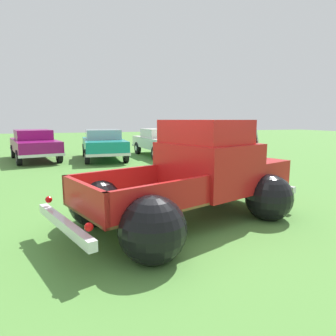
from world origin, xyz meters
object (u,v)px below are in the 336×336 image
(vintage_pickup_truck, at_px, (198,180))
(spectator_0, at_px, (192,153))
(show_car_2, at_px, (160,141))
(show_car_3, at_px, (216,140))
(lane_cone_0, at_px, (179,180))
(show_car_0, at_px, (34,144))
(show_car_1, at_px, (103,143))

(vintage_pickup_truck, bearing_deg, spectator_0, 49.33)
(show_car_2, height_order, show_car_3, same)
(show_car_2, bearing_deg, lane_cone_0, -17.53)
(vintage_pickup_truck, distance_m, show_car_2, 10.01)
(vintage_pickup_truck, distance_m, show_car_3, 11.37)
(show_car_0, xyz_separation_m, show_car_2, (6.12, -0.43, -0.00))
(vintage_pickup_truck, distance_m, lane_cone_0, 2.17)
(show_car_1, distance_m, spectator_0, 6.97)
(show_car_1, bearing_deg, vintage_pickup_truck, 5.54)
(show_car_0, xyz_separation_m, spectator_0, (4.85, -7.49, 0.19))
(show_car_1, relative_size, lane_cone_0, 6.97)
(lane_cone_0, bearing_deg, show_car_2, 76.03)
(show_car_2, bearing_deg, show_car_0, -97.61)
(lane_cone_0, bearing_deg, show_car_1, 98.37)
(show_car_1, height_order, lane_cone_0, show_car_1)
(show_car_0, bearing_deg, vintage_pickup_truck, 8.16)
(show_car_0, distance_m, show_car_1, 3.22)
(show_car_2, height_order, lane_cone_0, show_car_2)
(show_car_0, relative_size, lane_cone_0, 7.57)
(show_car_0, height_order, show_car_3, same)
(spectator_0, bearing_deg, vintage_pickup_truck, -152.17)
(show_car_2, bearing_deg, vintage_pickup_truck, -17.00)
(show_car_0, relative_size, spectator_0, 2.79)
(spectator_0, bearing_deg, lane_cone_0, -177.39)
(show_car_2, distance_m, lane_cone_0, 7.90)
(show_car_3, relative_size, spectator_0, 2.63)
(show_car_0, bearing_deg, show_car_3, 75.71)
(show_car_1, xyz_separation_m, spectator_0, (1.71, -6.75, 0.19))
(vintage_pickup_truck, xyz_separation_m, show_car_3, (5.69, 9.84, 0.03))
(lane_cone_0, bearing_deg, show_car_0, 117.54)
(show_car_0, bearing_deg, lane_cone_0, 15.23)
(vintage_pickup_truck, xyz_separation_m, spectator_0, (1.05, 2.68, 0.22))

